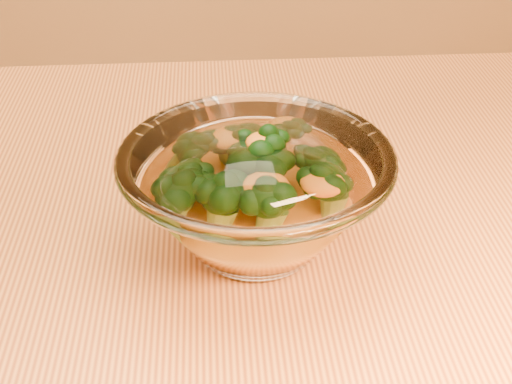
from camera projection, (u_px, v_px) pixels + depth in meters
table at (335, 327)px, 0.66m from camera, size 1.20×0.80×0.75m
glass_bowl at (256, 197)px, 0.57m from camera, size 0.22×0.22×0.10m
cheese_sauce at (256, 218)px, 0.58m from camera, size 0.11×0.11×0.03m
broccoli_heap at (249, 179)px, 0.57m from camera, size 0.15×0.14×0.07m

